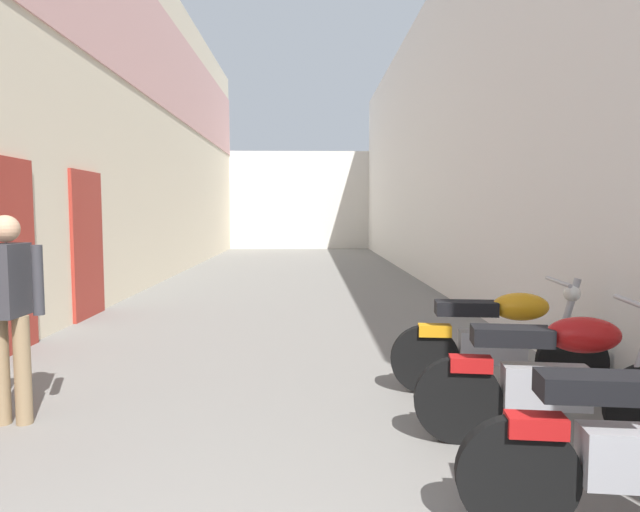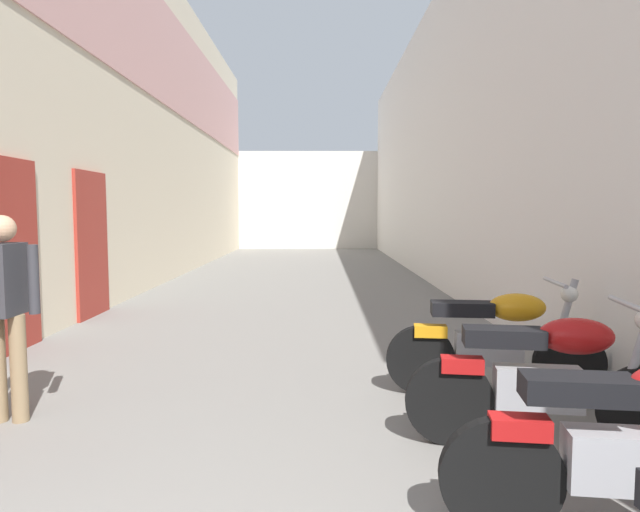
# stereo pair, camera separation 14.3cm
# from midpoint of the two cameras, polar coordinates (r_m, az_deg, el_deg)

# --- Properties ---
(ground_plane) EXTENTS (39.22, 39.22, 0.00)m
(ground_plane) POSITION_cam_midpoint_polar(r_m,az_deg,el_deg) (10.33, -3.70, -4.30)
(ground_plane) COLOR slate
(building_left) EXTENTS (0.45, 23.22, 7.11)m
(building_left) POSITION_cam_midpoint_polar(r_m,az_deg,el_deg) (12.82, -18.06, 13.29)
(building_left) COLOR beige
(building_left) RESTS_ON ground
(building_right) EXTENTS (0.45, 23.22, 6.23)m
(building_right) POSITION_cam_midpoint_polar(r_m,az_deg,el_deg) (12.59, 11.52, 11.44)
(building_right) COLOR silver
(building_right) RESTS_ON ground
(building_far_end) EXTENTS (8.94, 2.00, 4.16)m
(building_far_end) POSITION_cam_midpoint_polar(r_m,az_deg,el_deg) (24.82, -2.27, 5.71)
(building_far_end) COLOR beige
(building_far_end) RESTS_ON ground
(motorcycle_third) EXTENTS (1.84, 0.58, 1.04)m
(motorcycle_third) POSITION_cam_midpoint_polar(r_m,az_deg,el_deg) (4.09, 22.10, -11.29)
(motorcycle_third) COLOR black
(motorcycle_third) RESTS_ON ground
(motorcycle_fourth) EXTENTS (1.85, 0.58, 1.04)m
(motorcycle_fourth) POSITION_cam_midpoint_polar(r_m,az_deg,el_deg) (5.07, 17.19, -8.08)
(motorcycle_fourth) COLOR black
(motorcycle_fourth) RESTS_ON ground
(pedestrian_mid_alley) EXTENTS (0.52, 0.34, 1.57)m
(pedestrian_mid_alley) POSITION_cam_midpoint_polar(r_m,az_deg,el_deg) (4.75, -30.12, -4.24)
(pedestrian_mid_alley) COLOR #8C7251
(pedestrian_mid_alley) RESTS_ON ground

